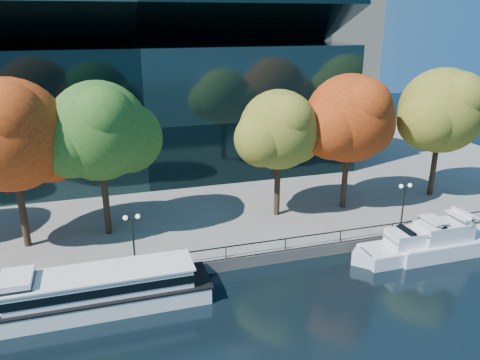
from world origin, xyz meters
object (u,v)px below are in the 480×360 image
object	(u,v)px
lamp_1	(132,228)
tree_2	(101,133)
cruiser_near	(414,246)
cruiser_far	(442,241)
tree_4	(351,120)
tree_3	(280,131)
tree_5	(443,112)
tour_boat	(88,291)
tree_1	(13,137)
lamp_2	(404,195)

from	to	relation	value
lamp_1	tree_2	bearing A→B (deg)	104.43
cruiser_near	cruiser_far	bearing A→B (deg)	-4.12
cruiser_far	tree_2	size ratio (longest dim) A/B	0.84
cruiser_far	tree_4	bearing A→B (deg)	112.33
tree_3	tree_5	xyz separation A→B (m)	(17.67, 0.21, 0.71)
cruiser_near	tree_3	bearing A→B (deg)	131.47
tour_boat	cruiser_far	world-z (taller)	cruiser_far
tour_boat	tree_1	world-z (taller)	tree_1
cruiser_near	tree_4	bearing A→B (deg)	97.85
lamp_2	tree_3	bearing A→B (deg)	149.72
tree_5	lamp_1	xyz separation A→B (m)	(-31.66, -5.89, -5.87)
tree_5	lamp_2	bearing A→B (deg)	-143.42
tree_5	tour_boat	bearing A→B (deg)	-164.73
lamp_1	tree_3	bearing A→B (deg)	22.10
tree_2	tree_5	distance (m)	33.22
lamp_1	tree_5	bearing A→B (deg)	10.54
tree_1	tour_boat	bearing A→B (deg)	-63.29
tree_2	lamp_2	size ratio (longest dim) A/B	3.28
cruiser_near	lamp_2	distance (m)	5.00
tree_3	lamp_2	distance (m)	12.39
tree_2	tree_3	world-z (taller)	tree_2
cruiser_far	tree_4	size ratio (longest dim) A/B	0.85
lamp_1	cruiser_far	bearing A→B (deg)	-9.02
tree_1	tree_5	distance (m)	39.73
tour_boat	lamp_2	distance (m)	27.51
cruiser_near	cruiser_far	distance (m)	2.64
tour_boat	tree_5	bearing A→B (deg)	15.27
cruiser_far	lamp_1	world-z (taller)	lamp_1
cruiser_near	tree_1	xyz separation A→B (m)	(-30.41, 9.32, 9.20)
tour_boat	tree_2	distance (m)	13.12
cruiser_near	cruiser_far	world-z (taller)	cruiser_far
tree_4	lamp_1	distance (m)	22.53
tree_1	tree_3	size ratio (longest dim) A/B	1.15
cruiser_far	lamp_1	distance (m)	25.44
tree_5	tree_3	bearing A→B (deg)	-179.31
cruiser_far	tree_5	bearing A→B (deg)	55.84
tour_boat	tree_2	xyz separation A→B (m)	(1.86, 9.75, 8.58)
tree_4	cruiser_near	bearing A→B (deg)	-82.15
tree_2	tree_4	xyz separation A→B (m)	(22.62, -0.51, -0.22)
cruiser_far	tree_5	world-z (taller)	tree_5
tree_1	tree_4	world-z (taller)	tree_1
cruiser_far	tree_2	world-z (taller)	tree_2
tree_2	lamp_2	xyz separation A→B (m)	(25.28, -6.06, -5.99)
tree_3	tree_4	world-z (taller)	tree_4
tour_boat	tree_5	distance (m)	37.34
cruiser_far	tree_1	size ratio (longest dim) A/B	0.81
tree_2	tree_4	bearing A→B (deg)	-1.28
tree_2	lamp_2	distance (m)	26.68
cruiser_near	lamp_1	bearing A→B (deg)	170.41
tree_4	lamp_2	xyz separation A→B (m)	(2.66, -5.56, -5.77)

